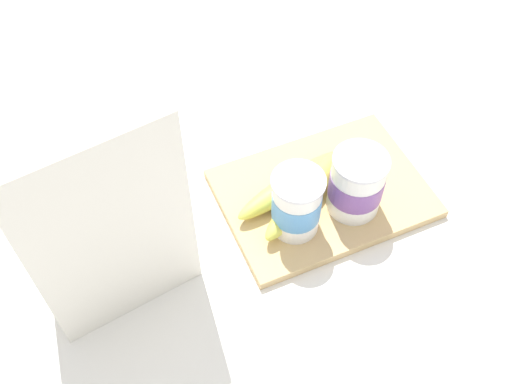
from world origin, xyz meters
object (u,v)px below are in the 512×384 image
cereal_box (105,223)px  yogurt_cup_front (356,183)px  cutting_board (323,193)px  banana_bunch (299,189)px  yogurt_cup_back (297,204)px

cereal_box → yogurt_cup_front: size_ratio=3.12×
cutting_board → banana_bunch: (0.04, -0.00, 0.02)m
yogurt_cup_back → banana_bunch: (-0.03, -0.04, -0.03)m
banana_bunch → cutting_board: bearing=173.8°
yogurt_cup_front → yogurt_cup_back: bearing=-0.6°
yogurt_cup_front → yogurt_cup_back: yogurt_cup_back is taller
cutting_board → yogurt_cup_front: bearing=123.4°
yogurt_cup_front → banana_bunch: (0.06, -0.04, -0.03)m
cutting_board → cereal_box: cereal_box is taller
cutting_board → yogurt_cup_back: yogurt_cup_back is taller
cutting_board → cereal_box: size_ratio=0.95×
banana_bunch → yogurt_cup_back: bearing=57.5°
yogurt_cup_front → banana_bunch: yogurt_cup_front is taller
yogurt_cup_front → banana_bunch: 0.08m
cereal_box → yogurt_cup_back: cereal_box is taller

